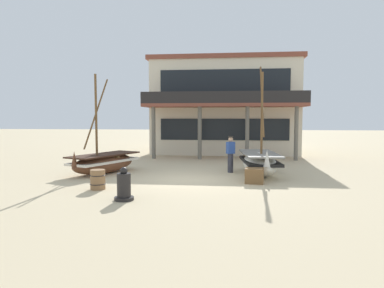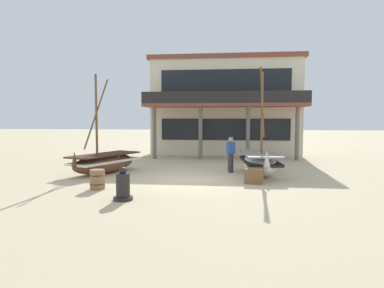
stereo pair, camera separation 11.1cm
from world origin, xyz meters
name	(u,v)px [view 1 (the left image)]	position (x,y,z in m)	size (l,w,h in m)	color
ground_plane	(189,180)	(0.00, 0.00, 0.00)	(120.00, 120.00, 0.00)	#CCB78E
fishing_boat_near_left	(259,162)	(2.94, 1.69, 0.56)	(1.74, 3.67, 4.76)	silver
fishing_boat_centre_large	(104,162)	(-4.08, 1.34, 0.50)	(2.60, 3.81, 4.45)	brown
fisherman_by_hull	(231,155)	(1.66, 2.20, 0.83)	(0.42, 0.38, 1.68)	#33333D
capstan_winch	(124,187)	(-1.59, -3.62, 0.41)	(0.60, 0.60, 1.02)	black
wooden_barrel	(98,180)	(-3.00, -2.15, 0.35)	(0.56, 0.56, 0.70)	olive
cargo_crate	(254,176)	(2.59, -0.33, 0.29)	(0.70, 0.70, 0.58)	brown
harbor_building_main	(225,106)	(1.21, 11.67, 3.37)	(10.46, 7.52, 6.72)	beige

